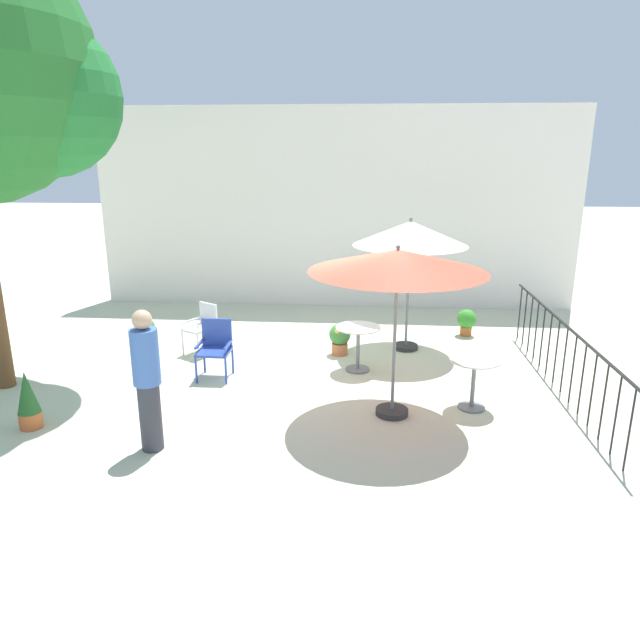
# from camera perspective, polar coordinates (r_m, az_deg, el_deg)

# --- Properties ---
(ground_plane) EXTENTS (60.00, 60.00, 0.00)m
(ground_plane) POSITION_cam_1_polar(r_m,az_deg,el_deg) (9.09, -0.13, -5.91)
(ground_plane) COLOR beige
(villa_facade) EXTENTS (10.61, 0.30, 4.37)m
(villa_facade) POSITION_cam_1_polar(r_m,az_deg,el_deg) (13.16, 1.51, 10.84)
(villa_facade) COLOR white
(villa_facade) RESTS_ON ground
(terrace_railing) EXTENTS (0.03, 5.15, 1.01)m
(terrace_railing) POSITION_cam_1_polar(r_m,az_deg,el_deg) (9.31, 22.61, -2.21)
(terrace_railing) COLOR black
(terrace_railing) RESTS_ON ground
(patio_umbrella_0) EXTENTS (2.28, 2.28, 2.31)m
(patio_umbrella_0) POSITION_cam_1_polar(r_m,az_deg,el_deg) (7.39, 7.61, 5.61)
(patio_umbrella_0) COLOR #2D2D2D
(patio_umbrella_0) RESTS_ON ground
(patio_umbrella_1) EXTENTS (1.98, 1.98, 2.35)m
(patio_umbrella_1) POSITION_cam_1_polar(r_m,az_deg,el_deg) (10.12, 8.85, 8.29)
(patio_umbrella_1) COLOR #2D2D2D
(patio_umbrella_1) RESTS_ON ground
(cafe_table_0) EXTENTS (0.71, 0.71, 0.74)m
(cafe_table_0) POSITION_cam_1_polar(r_m,az_deg,el_deg) (9.34, 3.75, -1.98)
(cafe_table_0) COLOR silver
(cafe_table_0) RESTS_ON ground
(cafe_table_1) EXTENTS (0.68, 0.68, 0.72)m
(cafe_table_1) POSITION_cam_1_polar(r_m,az_deg,el_deg) (8.23, 14.85, -5.19)
(cafe_table_1) COLOR silver
(cafe_table_1) RESTS_ON ground
(patio_chair_0) EXTENTS (0.50, 0.50, 0.91)m
(patio_chair_0) POSITION_cam_1_polar(r_m,az_deg,el_deg) (9.22, -10.23, -2.43)
(patio_chair_0) COLOR #2B439B
(patio_chair_0) RESTS_ON ground
(patio_chair_1) EXTENTS (0.62, 0.64, 0.87)m
(patio_chair_1) POSITION_cam_1_polar(r_m,az_deg,el_deg) (10.34, -11.43, -0.45)
(patio_chair_1) COLOR silver
(patio_chair_1) RESTS_ON ground
(potted_plant_0) EXTENTS (0.37, 0.37, 0.52)m
(potted_plant_0) POSITION_cam_1_polar(r_m,az_deg,el_deg) (11.49, 14.16, -0.06)
(potted_plant_0) COLOR #AD5B2D
(potted_plant_0) RESTS_ON ground
(potted_plant_1) EXTENTS (0.29, 0.29, 0.77)m
(potted_plant_1) POSITION_cam_1_polar(r_m,az_deg,el_deg) (8.34, -26.73, -7.04)
(potted_plant_1) COLOR #BA5D2E
(potted_plant_1) RESTS_ON ground
(potted_plant_2) EXTENTS (0.37, 0.37, 0.55)m
(potted_plant_2) POSITION_cam_1_polar(r_m,az_deg,el_deg) (10.11, 1.95, -1.76)
(potted_plant_2) COLOR #C7693F
(potted_plant_2) RESTS_ON ground
(potted_plant_3) EXTENTS (0.28, 0.28, 0.50)m
(potted_plant_3) POSITION_cam_1_polar(r_m,az_deg,el_deg) (11.05, -16.55, -1.03)
(potted_plant_3) COLOR #A7572C
(potted_plant_3) RESTS_ON ground
(standing_person) EXTENTS (0.40, 0.40, 1.72)m
(standing_person) POSITION_cam_1_polar(r_m,az_deg,el_deg) (7.05, -16.59, -5.58)
(standing_person) COLOR #33333D
(standing_person) RESTS_ON ground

